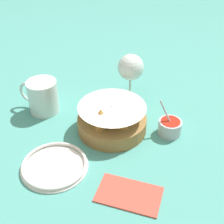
% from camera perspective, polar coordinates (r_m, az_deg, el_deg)
% --- Properties ---
extents(ground_plane, '(4.00, 4.00, 0.00)m').
position_cam_1_polar(ground_plane, '(0.90, 0.78, -4.84)').
color(ground_plane, teal).
extents(food_basket, '(0.20, 0.20, 0.10)m').
position_cam_1_polar(food_basket, '(0.90, -0.06, -1.41)').
color(food_basket, olive).
rests_on(food_basket, ground_plane).
extents(sauce_cup, '(0.07, 0.07, 0.11)m').
position_cam_1_polar(sauce_cup, '(0.91, 10.52, -2.65)').
color(sauce_cup, '#B7B7BC').
rests_on(sauce_cup, ground_plane).
extents(wine_glass, '(0.08, 0.08, 0.16)m').
position_cam_1_polar(wine_glass, '(1.00, 3.44, 7.96)').
color(wine_glass, silver).
rests_on(wine_glass, ground_plane).
extents(beer_mug, '(0.13, 0.09, 0.11)m').
position_cam_1_polar(beer_mug, '(1.00, -12.53, 2.58)').
color(beer_mug, silver).
rests_on(beer_mug, ground_plane).
extents(side_plate, '(0.17, 0.17, 0.01)m').
position_cam_1_polar(side_plate, '(0.82, -10.48, -9.57)').
color(side_plate, white).
rests_on(side_plate, ground_plane).
extents(napkin, '(0.16, 0.10, 0.01)m').
position_cam_1_polar(napkin, '(0.75, 3.14, -14.71)').
color(napkin, '#DB4C3D').
rests_on(napkin, ground_plane).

